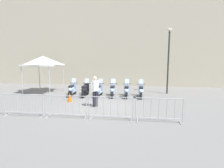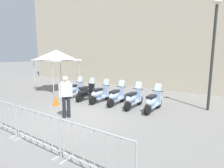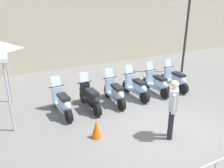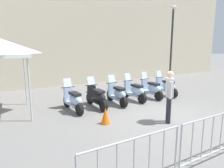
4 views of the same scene
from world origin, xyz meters
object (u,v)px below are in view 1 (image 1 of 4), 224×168
motorcycle_2 (99,90)px  barrier_segment_1 (66,107)px  traffic_cone (70,97)px  officer_near_row_end (95,90)px  motorcycle_5 (141,91)px  canopy_tent (43,61)px  barrier_segment_2 (111,109)px  barrier_segment_3 (159,110)px  motorcycle_3 (113,90)px  motorcycle_1 (85,90)px  motorcycle_4 (127,91)px  motorcycle_0 (72,90)px  street_lamp (169,54)px  barrier_segment_0 (23,105)px

motorcycle_2 → barrier_segment_1: 4.83m
motorcycle_2 → traffic_cone: (-1.40, -1.81, -0.18)m
barrier_segment_1 → officer_near_row_end: (0.77, 2.19, 0.46)m
motorcycle_5 → canopy_tent: canopy_tent is taller
motorcycle_2 → motorcycle_5: size_ratio=1.00×
barrier_segment_2 → officer_near_row_end: 2.49m
barrier_segment_3 → traffic_cone: 6.01m
motorcycle_3 → barrier_segment_3: bearing=-58.2°
motorcycle_1 → barrier_segment_3: 6.66m
barrier_segment_3 → canopy_tent: 10.25m
motorcycle_5 → barrier_segment_1: motorcycle_5 is taller
motorcycle_2 → barrier_segment_3: 6.02m
motorcycle_4 → motorcycle_3: bearing=-177.5°
motorcycle_3 → motorcycle_4: bearing=2.5°
motorcycle_2 → barrier_segment_2: (1.84, -4.69, 0.07)m
motorcycle_1 → motorcycle_5: bearing=5.2°
canopy_tent → traffic_cone: (3.26, -2.45, -2.24)m
motorcycle_0 → motorcycle_4: size_ratio=1.00×
street_lamp → officer_near_row_end: bearing=-132.8°
motorcycle_3 → traffic_cone: (-2.40, -1.97, -0.18)m
motorcycle_0 → motorcycle_2: bearing=2.6°
barrier_segment_3 → officer_near_row_end: bearing=150.5°
motorcycle_3 → barrier_segment_3: size_ratio=0.86×
motorcycle_2 → motorcycle_5: same height
motorcycle_4 → motorcycle_2: bearing=-174.1°
canopy_tent → traffic_cone: canopy_tent is taller
motorcycle_1 → street_lamp: street_lamp is taller
barrier_segment_2 → canopy_tent: canopy_tent is taller
barrier_segment_1 → officer_near_row_end: 2.36m
motorcycle_1 → barrier_segment_3: motorcycle_1 is taller
motorcycle_2 → traffic_cone: motorcycle_2 is taller
motorcycle_5 → traffic_cone: bearing=-154.5°
motorcycle_5 → barrier_segment_3: bearing=-78.9°
canopy_tent → barrier_segment_1: bearing=-51.1°
motorcycle_2 → motorcycle_4: (1.99, 0.21, 0.00)m
barrier_segment_0 → motorcycle_1: bearing=74.5°
motorcycle_4 → barrier_segment_1: size_ratio=0.86×
barrier_segment_0 → officer_near_row_end: (2.86, 2.32, 0.46)m
barrier_segment_3 → canopy_tent: canopy_tent is taller
barrier_segment_1 → barrier_segment_2: bearing=3.5°
motorcycle_3 → motorcycle_5: bearing=3.5°
motorcycle_3 → motorcycle_4: (0.99, 0.04, 0.00)m
barrier_segment_2 → traffic_cone: bearing=138.4°
motorcycle_5 → barrier_segment_3: 4.94m
motorcycle_1 → canopy_tent: bearing=168.8°
motorcycle_0 → street_lamp: size_ratio=0.35×
barrier_segment_0 → barrier_segment_3: (6.27, 0.39, 0.00)m
motorcycle_1 → traffic_cone: size_ratio=3.14×
motorcycle_0 → barrier_segment_2: 5.99m
motorcycle_3 → barrier_segment_2: size_ratio=0.86×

